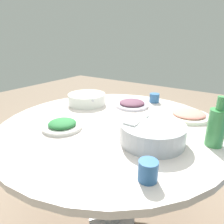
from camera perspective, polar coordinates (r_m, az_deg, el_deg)
ground at (r=1.56m, az=-0.05°, el=-28.23°), size 8.00×8.00×0.00m
round_dining_table at (r=1.17m, az=-0.06°, el=-7.78°), size 1.22×1.22×0.72m
rice_bowl at (r=0.93m, az=11.20°, el=-5.69°), size 0.29×0.29×0.10m
soup_bowl at (r=1.45m, az=-7.07°, el=3.56°), size 0.26×0.26×0.07m
dish_greens at (r=1.08m, az=-13.75°, el=-3.59°), size 0.20×0.20×0.05m
dish_eggplant at (r=1.40m, az=5.59°, el=2.31°), size 0.22×0.22×0.04m
dish_shrimp at (r=1.27m, az=20.71°, el=-0.76°), size 0.24×0.24×0.04m
green_bottle at (r=0.98m, az=27.27°, el=-3.62°), size 0.08×0.08×0.22m
tea_cup_near at (r=1.51m, az=11.79°, el=3.89°), size 0.07×0.07×0.06m
tea_cup_far at (r=0.70m, az=10.06°, el=-15.91°), size 0.07×0.07×0.07m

